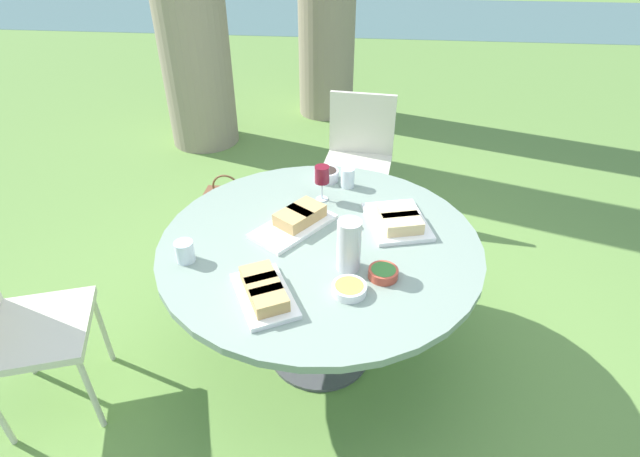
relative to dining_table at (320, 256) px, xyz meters
The scene contains 16 objects.
ground_plane 0.62m from the dining_table, ahead, with size 40.00×40.00×0.00m, color #668E42.
river_strip 8.30m from the dining_table, 90.00° to the left, with size 40.00×3.50×0.01m.
dining_table is the anchor object (origin of this frame).
chair_near_left 1.31m from the dining_table, 84.08° to the left, with size 0.48×0.46×0.89m.
chair_near_right 1.31m from the dining_table, 161.07° to the right, with size 0.54×0.55×0.89m.
water_pitcher 0.30m from the dining_table, 53.81° to the right, with size 0.10×0.10×0.22m.
wine_glass 0.41m from the dining_table, 94.01° to the left, with size 0.07×0.07×0.18m.
platter_bread_main 0.19m from the dining_table, 139.20° to the left, with size 0.39×0.43×0.08m.
platter_charcuterie 0.39m from the dining_table, 22.59° to the left, with size 0.34×0.39×0.07m.
platter_sandwich_side 0.45m from the dining_table, 113.69° to the right, with size 0.32×0.37×0.07m.
bowl_fries 0.38m from the dining_table, 66.54° to the right, with size 0.13×0.13×0.04m.
bowl_salad 0.37m from the dining_table, 39.69° to the right, with size 0.12×0.12×0.04m.
bowl_olives 0.56m from the dining_table, 92.10° to the left, with size 0.13×0.13×0.06m.
cup_water_near 0.51m from the dining_table, 78.98° to the left, with size 0.07×0.07×0.10m.
cup_water_far 0.59m from the dining_table, 159.71° to the right, with size 0.08×0.08×0.09m.
handbag 1.49m from the dining_table, 123.40° to the left, with size 0.30×0.14×0.37m.
Camera 1 is at (0.17, -1.77, 2.00)m, focal length 28.00 mm.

